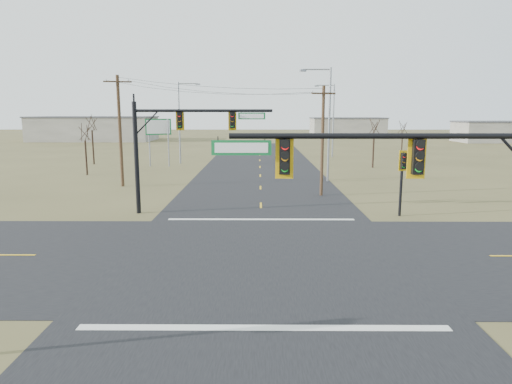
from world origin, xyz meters
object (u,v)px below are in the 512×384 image
streetlight_c (181,118)px  bare_tree_a (85,132)px  bare_tree_c (374,127)px  mast_arm_near (423,177)px  highway_sign (159,133)px  bare_tree_b (92,122)px  streetlight_a (327,119)px  utility_pole_far (120,130)px  bare_tree_d (403,127)px  utility_pole_near (322,139)px  mast_arm_far (178,134)px  streetlight_b (332,116)px  pedestal_signal_ne (403,168)px

streetlight_c → bare_tree_a: 14.37m
bare_tree_c → mast_arm_near: bearing=-102.2°
highway_sign → bare_tree_b: size_ratio=0.87×
streetlight_a → streetlight_c: streetlight_a is taller
bare_tree_c → streetlight_a: bearing=-123.2°
utility_pole_far → bare_tree_d: size_ratio=1.70×
streetlight_c → utility_pole_near: bearing=-52.5°
bare_tree_d → streetlight_c: bearing=-175.5°
highway_sign → bare_tree_c: bearing=-23.1°
utility_pole_far → streetlight_c: size_ratio=0.95×
bare_tree_c → bare_tree_d: bare_tree_c is taller
mast_arm_far → utility_pole_far: bearing=104.9°
highway_sign → streetlight_c: bearing=34.8°
streetlight_b → mast_arm_far: bearing=-117.5°
streetlight_a → streetlight_b: 25.62m
pedestal_signal_ne → bare_tree_d: (10.45, 33.83, 1.58)m
mast_arm_near → streetlight_a: streetlight_a is taller
highway_sign → bare_tree_b: 9.72m
utility_pole_far → streetlight_c: (2.41, 19.10, 0.77)m
mast_arm_near → utility_pole_far: bearing=124.5°
highway_sign → streetlight_a: 23.18m
utility_pole_far → streetlight_c: streetlight_c is taller
pedestal_signal_ne → bare_tree_a: 34.79m
mast_arm_far → bare_tree_c: (19.66, 26.12, -0.36)m
mast_arm_far → streetlight_b: size_ratio=0.85×
pedestal_signal_ne → highway_sign: bearing=115.9°
mast_arm_far → streetlight_b: 43.05m
highway_sign → bare_tree_c: bare_tree_c is taller
streetlight_b → streetlight_a: bearing=-104.9°
utility_pole_far → pedestal_signal_ne: bearing=-29.1°
highway_sign → utility_pole_far: bearing=-111.2°
mast_arm_far → bare_tree_a: (-13.56, 19.14, -0.71)m
streetlight_a → streetlight_c: (-17.00, 16.05, -0.20)m
bare_tree_a → bare_tree_b: bare_tree_b is taller
mast_arm_far → streetlight_b: (16.52, 39.74, 0.76)m
mast_arm_near → highway_sign: size_ratio=1.72×
bare_tree_c → pedestal_signal_ne: bearing=-100.1°
bare_tree_b → utility_pole_far: bearing=-63.2°
mast_arm_near → streetlight_b: size_ratio=0.94×
pedestal_signal_ne → streetlight_a: streetlight_a is taller
bare_tree_a → bare_tree_b: 10.99m
pedestal_signal_ne → bare_tree_c: (4.81, 27.02, 1.84)m
pedestal_signal_ne → highway_sign: size_ratio=0.73×
mast_arm_near → bare_tree_b: bare_tree_b is taller
utility_pole_near → streetlight_b: bearing=79.8°
streetlight_c → bare_tree_c: (24.60, -4.45, -0.96)m
bare_tree_b → bare_tree_d: 41.99m
pedestal_signal_ne → bare_tree_c: size_ratio=0.68×
streetlight_b → bare_tree_a: size_ratio=1.85×
pedestal_signal_ne → streetlight_b: streetlight_b is taller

